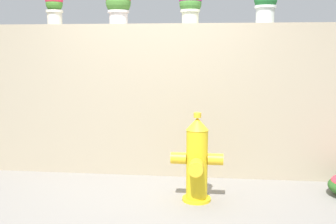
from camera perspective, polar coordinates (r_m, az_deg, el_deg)
The scene contains 7 objects.
ground_plane at distance 4.20m, azimuth -3.91°, elevation -13.08°, with size 24.00×24.00×0.00m, color gray.
stone_wall at distance 5.12m, azimuth -1.58°, elevation 1.69°, with size 5.02×0.35×1.86m, color tan.
potted_plant_1 at distance 5.41m, azimuth -15.57°, elevation 13.91°, with size 0.22×0.22×0.36m.
potted_plant_2 at distance 5.21m, azimuth -6.94°, elevation 14.77°, with size 0.32×0.32×0.42m.
potted_plant_3 at distance 5.06m, azimuth 3.14°, elevation 14.70°, with size 0.28×0.28×0.38m.
potted_plant_4 at distance 5.09m, azimuth 13.45°, elevation 14.77°, with size 0.29×0.29×0.42m.
fire_hydrant at distance 4.23m, azimuth 4.05°, elevation -6.87°, with size 0.54×0.43×0.93m.
Camera 1 is at (0.72, -3.83, 1.56)m, focal length 43.70 mm.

